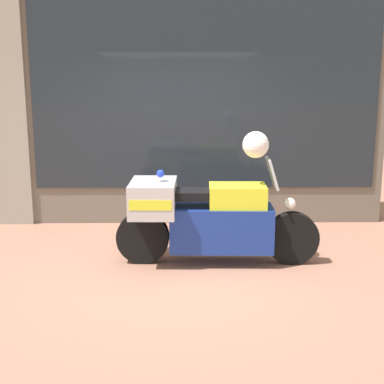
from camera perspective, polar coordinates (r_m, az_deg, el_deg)
ground_plane at (r=6.31m, az=-1.64°, el=-7.74°), size 60.00×60.00×0.00m
shop_building at (r=7.93m, az=-4.44°, el=11.80°), size 6.04×0.55×4.17m
window_display at (r=8.14m, az=1.06°, el=0.26°), size 4.72×0.30×1.93m
paramedic_motorcycle at (r=6.20m, az=1.26°, el=-2.60°), size 2.37×0.77×1.25m
white_helmet at (r=6.07m, az=6.81°, el=5.04°), size 0.30×0.30×0.30m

